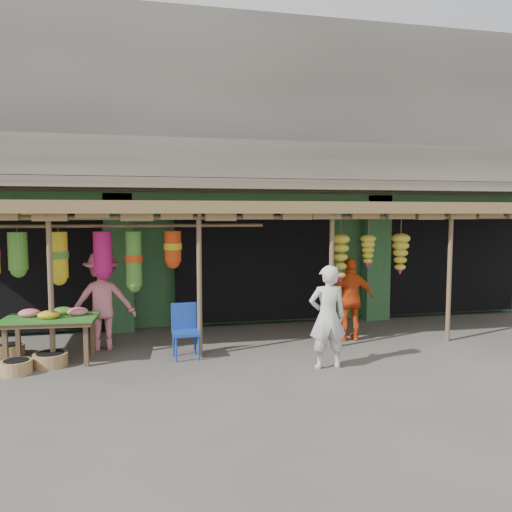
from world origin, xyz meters
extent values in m
plane|color=#514C47|center=(0.00, 0.00, 0.00)|extent=(80.00, 80.00, 0.00)
cube|color=gray|center=(0.00, 5.00, 5.00)|extent=(16.00, 6.00, 4.00)
cube|color=#2D6033|center=(0.00, 5.15, 1.50)|extent=(16.00, 5.70, 3.00)
cube|color=gray|center=(0.00, 1.65, 3.20)|extent=(16.00, 0.90, 0.22)
cube|color=gray|center=(0.00, 1.25, 3.70)|extent=(16.00, 0.10, 0.80)
cube|color=#2D6033|center=(0.00, 2.05, 2.85)|extent=(16.00, 0.35, 0.35)
cube|color=yellow|center=(-5.00, 1.97, 2.75)|extent=(1.70, 0.06, 0.55)
cube|color=#B21414|center=(-5.00, 1.93, 2.75)|extent=(1.30, 0.02, 0.30)
cube|color=black|center=(-5.00, 3.00, 1.35)|extent=(3.60, 2.00, 2.50)
cube|color=black|center=(0.00, 3.00, 1.35)|extent=(3.60, 2.00, 2.50)
cube|color=black|center=(5.00, 3.00, 1.35)|extent=(3.60, 2.00, 2.50)
cube|color=#2D6033|center=(-3.00, 2.05, 1.50)|extent=(0.60, 0.35, 3.00)
cube|color=#2D6033|center=(3.00, 2.05, 1.50)|extent=(0.60, 0.35, 3.00)
cylinder|color=brown|center=(-4.00, -0.20, 1.30)|extent=(0.09, 0.09, 2.60)
cylinder|color=brown|center=(-1.50, -0.20, 1.30)|extent=(0.09, 0.09, 2.60)
cylinder|color=brown|center=(1.00, -0.20, 1.30)|extent=(0.09, 0.09, 2.60)
cylinder|color=brown|center=(3.50, -0.20, 1.30)|extent=(0.09, 0.09, 2.60)
cylinder|color=brown|center=(-0.25, -0.20, 2.50)|extent=(12.90, 0.08, 0.08)
cylinder|color=brown|center=(-3.00, 0.20, 2.35)|extent=(5.50, 0.06, 0.06)
cube|color=brown|center=(0.00, 0.90, 2.68)|extent=(14.00, 2.70, 0.22)
cube|color=brown|center=(-4.71, -0.33, 0.34)|extent=(0.08, 0.08, 0.68)
cube|color=brown|center=(-3.43, -0.42, 0.34)|extent=(0.08, 0.08, 0.68)
cube|color=brown|center=(-4.67, 0.31, 0.34)|extent=(0.08, 0.08, 0.68)
cube|color=brown|center=(-3.39, 0.22, 0.34)|extent=(0.08, 0.08, 0.68)
cube|color=brown|center=(-4.05, -0.05, 0.73)|extent=(1.55, 0.96, 0.06)
cube|color=#26661E|center=(-4.05, -0.05, 0.78)|extent=(1.61, 1.01, 0.03)
ellipsoid|color=pink|center=(-4.41, 0.08, 0.85)|extent=(0.36, 0.30, 0.15)
ellipsoid|color=gold|center=(-4.06, -0.16, 0.85)|extent=(0.36, 0.30, 0.15)
ellipsoid|color=pink|center=(-3.62, 0.05, 0.85)|extent=(0.36, 0.30, 0.15)
ellipsoid|color=#4E8F2F|center=(-3.87, 0.15, 0.85)|extent=(0.36, 0.30, 0.15)
cylinder|color=#193DA8|center=(-1.94, -0.51, 0.22)|extent=(0.04, 0.04, 0.44)
cylinder|color=#193DA8|center=(-1.55, -0.48, 0.22)|extent=(0.04, 0.04, 0.44)
cylinder|color=#193DA8|center=(-1.97, -0.11, 0.22)|extent=(0.04, 0.04, 0.44)
cylinder|color=#193DA8|center=(-1.58, -0.09, 0.22)|extent=(0.04, 0.04, 0.44)
cube|color=#193DA8|center=(-1.76, -0.30, 0.46)|extent=(0.49, 0.49, 0.05)
cube|color=#193DA8|center=(-1.77, -0.08, 0.72)|extent=(0.46, 0.07, 0.49)
cylinder|color=olive|center=(-4.86, 0.57, 0.10)|extent=(0.56, 0.56, 0.20)
cylinder|color=brown|center=(-4.03, -0.26, 0.11)|extent=(0.70, 0.70, 0.22)
cylinder|color=#9E7A49|center=(-4.49, -0.60, 0.11)|extent=(0.49, 0.49, 0.22)
imported|color=silver|center=(0.50, -1.35, 0.86)|extent=(0.64, 0.44, 1.72)
imported|color=#D74714|center=(1.60, 0.28, 0.85)|extent=(1.01, 0.46, 1.69)
imported|color=pink|center=(-3.24, 0.66, 0.93)|extent=(1.21, 0.70, 1.86)
camera|label=1|loc=(-2.39, -9.05, 2.57)|focal=35.00mm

